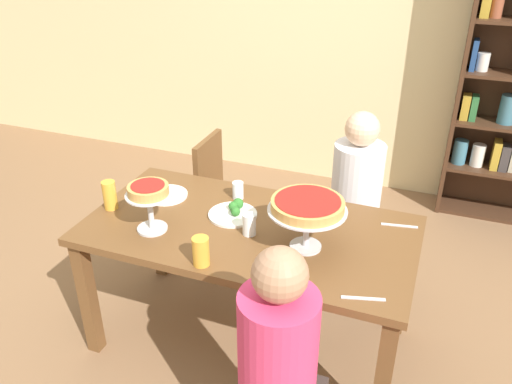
{
  "coord_description": "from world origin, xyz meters",
  "views": [
    {
      "loc": [
        0.82,
        -2.05,
        2.13
      ],
      "look_at": [
        0.0,
        0.1,
        0.89
      ],
      "focal_mm": 36.64,
      "sensor_mm": 36.0,
      "label": 1
    }
  ],
  "objects_px": {
    "diner_far_right": "(354,214)",
    "salad_plate_far_diner": "(234,212)",
    "dining_table": "(249,243)",
    "water_glass_clear_far": "(238,190)",
    "salad_plate_near_diner": "(166,193)",
    "chair_far_left": "(225,195)",
    "personal_pizza_stand": "(149,196)",
    "deep_dish_pizza_stand": "(307,208)",
    "cutlery_fork_far": "(399,226)",
    "water_glass_clear_near": "(249,224)",
    "cutlery_fork_near": "(288,203)",
    "beer_glass_amber_tall": "(201,251)",
    "beer_glass_amber_short": "(110,195)",
    "cutlery_knife_near": "(363,298)"
  },
  "relations": [
    {
      "from": "chair_far_left",
      "to": "water_glass_clear_near",
      "type": "bearing_deg",
      "value": 32.11
    },
    {
      "from": "salad_plate_far_diner",
      "to": "beer_glass_amber_short",
      "type": "height_order",
      "value": "beer_glass_amber_short"
    },
    {
      "from": "cutlery_fork_near",
      "to": "salad_plate_near_diner",
      "type": "bearing_deg",
      "value": 17.24
    },
    {
      "from": "diner_far_right",
      "to": "cutlery_fork_near",
      "type": "height_order",
      "value": "diner_far_right"
    },
    {
      "from": "chair_far_left",
      "to": "personal_pizza_stand",
      "type": "relative_size",
      "value": 3.5
    },
    {
      "from": "diner_far_right",
      "to": "beer_glass_amber_tall",
      "type": "relative_size",
      "value": 8.38
    },
    {
      "from": "salad_plate_near_diner",
      "to": "beer_glass_amber_tall",
      "type": "height_order",
      "value": "beer_glass_amber_tall"
    },
    {
      "from": "chair_far_left",
      "to": "cutlery_fork_near",
      "type": "height_order",
      "value": "chair_far_left"
    },
    {
      "from": "diner_far_right",
      "to": "beer_glass_amber_short",
      "type": "xyz_separation_m",
      "value": [
        -1.15,
        -0.82,
        0.33
      ]
    },
    {
      "from": "salad_plate_far_diner",
      "to": "beer_glass_amber_tall",
      "type": "relative_size",
      "value": 1.85
    },
    {
      "from": "diner_far_right",
      "to": "salad_plate_near_diner",
      "type": "relative_size",
      "value": 4.98
    },
    {
      "from": "diner_far_right",
      "to": "deep_dish_pizza_stand",
      "type": "height_order",
      "value": "diner_far_right"
    },
    {
      "from": "chair_far_left",
      "to": "personal_pizza_stand",
      "type": "distance_m",
      "value": 0.98
    },
    {
      "from": "beer_glass_amber_tall",
      "to": "water_glass_clear_near",
      "type": "xyz_separation_m",
      "value": [
        0.11,
        0.31,
        -0.01
      ]
    },
    {
      "from": "chair_far_left",
      "to": "cutlery_fork_far",
      "type": "height_order",
      "value": "chair_far_left"
    },
    {
      "from": "chair_far_left",
      "to": "salad_plate_near_diner",
      "type": "xyz_separation_m",
      "value": [
        -0.11,
        -0.55,
        0.27
      ]
    },
    {
      "from": "dining_table",
      "to": "deep_dish_pizza_stand",
      "type": "distance_m",
      "value": 0.44
    },
    {
      "from": "water_glass_clear_near",
      "to": "cutlery_knife_near",
      "type": "bearing_deg",
      "value": -25.13
    },
    {
      "from": "diner_far_right",
      "to": "personal_pizza_stand",
      "type": "height_order",
      "value": "diner_far_right"
    },
    {
      "from": "beer_glass_amber_tall",
      "to": "salad_plate_far_diner",
      "type": "bearing_deg",
      "value": 94.14
    },
    {
      "from": "dining_table",
      "to": "beer_glass_amber_tall",
      "type": "distance_m",
      "value": 0.4
    },
    {
      "from": "salad_plate_near_diner",
      "to": "cutlery_knife_near",
      "type": "height_order",
      "value": "salad_plate_near_diner"
    },
    {
      "from": "personal_pizza_stand",
      "to": "cutlery_fork_near",
      "type": "relative_size",
      "value": 1.38
    },
    {
      "from": "diner_far_right",
      "to": "water_glass_clear_near",
      "type": "distance_m",
      "value": 0.93
    },
    {
      "from": "beer_glass_amber_short",
      "to": "water_glass_clear_far",
      "type": "height_order",
      "value": "beer_glass_amber_short"
    },
    {
      "from": "salad_plate_far_diner",
      "to": "dining_table",
      "type": "bearing_deg",
      "value": -35.75
    },
    {
      "from": "diner_far_right",
      "to": "cutlery_knife_near",
      "type": "height_order",
      "value": "diner_far_right"
    },
    {
      "from": "diner_far_right",
      "to": "water_glass_clear_far",
      "type": "relative_size",
      "value": 11.93
    },
    {
      "from": "personal_pizza_stand",
      "to": "cutlery_fork_far",
      "type": "distance_m",
      "value": 1.25
    },
    {
      "from": "dining_table",
      "to": "cutlery_fork_near",
      "type": "height_order",
      "value": "cutlery_fork_near"
    },
    {
      "from": "beer_glass_amber_tall",
      "to": "cutlery_fork_far",
      "type": "relative_size",
      "value": 0.76
    },
    {
      "from": "dining_table",
      "to": "water_glass_clear_far",
      "type": "xyz_separation_m",
      "value": [
        -0.17,
        0.26,
        0.14
      ]
    },
    {
      "from": "dining_table",
      "to": "salad_plate_near_diner",
      "type": "bearing_deg",
      "value": 165.64
    },
    {
      "from": "water_glass_clear_near",
      "to": "cutlery_fork_near",
      "type": "xyz_separation_m",
      "value": [
        0.08,
        0.35,
        -0.05
      ]
    },
    {
      "from": "dining_table",
      "to": "cutlery_fork_far",
      "type": "xyz_separation_m",
      "value": [
        0.7,
        0.28,
        0.1
      ]
    },
    {
      "from": "diner_far_right",
      "to": "salad_plate_far_diner",
      "type": "relative_size",
      "value": 4.54
    },
    {
      "from": "beer_glass_amber_tall",
      "to": "beer_glass_amber_short",
      "type": "relative_size",
      "value": 0.88
    },
    {
      "from": "salad_plate_near_diner",
      "to": "cutlery_fork_near",
      "type": "xyz_separation_m",
      "value": [
        0.66,
        0.16,
        -0.01
      ]
    },
    {
      "from": "cutlery_knife_near",
      "to": "deep_dish_pizza_stand",
      "type": "bearing_deg",
      "value": 124.68
    },
    {
      "from": "dining_table",
      "to": "beer_glass_amber_short",
      "type": "bearing_deg",
      "value": -173.85
    },
    {
      "from": "beer_glass_amber_tall",
      "to": "beer_glass_amber_short",
      "type": "height_order",
      "value": "beer_glass_amber_short"
    },
    {
      "from": "dining_table",
      "to": "chair_far_left",
      "type": "distance_m",
      "value": 0.83
    },
    {
      "from": "deep_dish_pizza_stand",
      "to": "cutlery_fork_far",
      "type": "xyz_separation_m",
      "value": [
        0.39,
        0.35,
        -0.21
      ]
    },
    {
      "from": "salad_plate_near_diner",
      "to": "beer_glass_amber_short",
      "type": "relative_size",
      "value": 1.48
    },
    {
      "from": "deep_dish_pizza_stand",
      "to": "cutlery_knife_near",
      "type": "bearing_deg",
      "value": -40.3
    },
    {
      "from": "water_glass_clear_near",
      "to": "chair_far_left",
      "type": "bearing_deg",
      "value": 122.11
    },
    {
      "from": "cutlery_fork_near",
      "to": "cutlery_fork_far",
      "type": "height_order",
      "value": "same"
    },
    {
      "from": "salad_plate_near_diner",
      "to": "dining_table",
      "type": "bearing_deg",
      "value": -14.36
    },
    {
      "from": "dining_table",
      "to": "diner_far_right",
      "type": "bearing_deg",
      "value": 61.53
    },
    {
      "from": "salad_plate_far_diner",
      "to": "water_glass_clear_near",
      "type": "height_order",
      "value": "water_glass_clear_near"
    }
  ]
}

